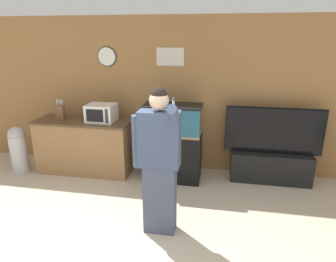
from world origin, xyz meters
TOP-DOWN VIEW (x-y plane):
  - wall_back_paneled at (-0.00, 2.96)m, footprint 10.00×0.08m
  - counter_island at (-1.34, 2.47)m, footprint 1.64×0.63m
  - microwave at (-1.00, 2.48)m, footprint 0.46×0.38m
  - knife_block at (-1.72, 2.46)m, footprint 0.13×0.10m
  - aquarium_on_stand at (0.20, 2.45)m, footprint 0.92×0.47m
  - tv_on_stand at (1.78, 2.67)m, footprint 1.52×0.40m
  - person_standing at (0.28, 1.05)m, footprint 0.56×0.42m
  - trash_bin at (-2.45, 2.22)m, footprint 0.28×0.28m

SIDE VIEW (x-z plane):
  - tv_on_stand at x=1.78m, z-range -0.25..0.98m
  - trash_bin at x=-2.45m, z-range 0.01..0.83m
  - counter_island at x=-1.34m, z-range 0.00..0.92m
  - aquarium_on_stand at x=0.20m, z-range 0.00..1.26m
  - person_standing at x=0.28m, z-range 0.04..1.80m
  - knife_block at x=-1.72m, z-range 0.87..1.22m
  - microwave at x=-1.00m, z-range 0.92..1.20m
  - wall_back_paneled at x=0.00m, z-range 0.00..2.60m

